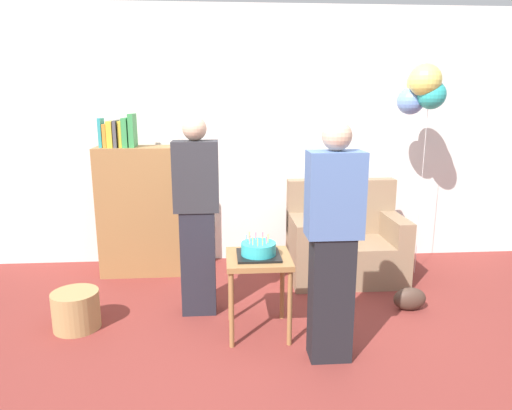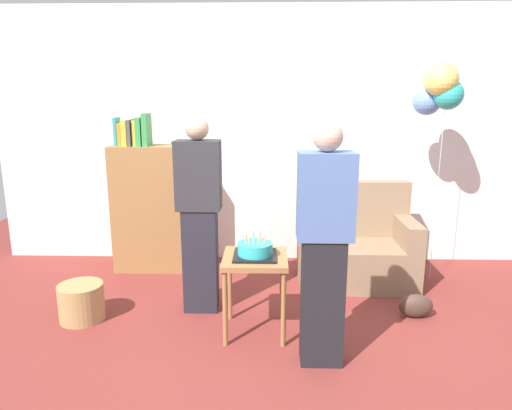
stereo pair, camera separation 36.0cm
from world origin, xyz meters
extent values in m
plane|color=maroon|center=(0.00, 0.00, 0.00)|extent=(8.00, 8.00, 0.00)
cube|color=silver|center=(0.00, 2.05, 1.35)|extent=(6.00, 0.10, 2.70)
cube|color=#8C7054|center=(0.80, 1.32, 0.20)|extent=(1.10, 0.70, 0.40)
cube|color=#8C7054|center=(0.80, 1.59, 0.68)|extent=(1.10, 0.16, 0.56)
cube|color=#8C7054|center=(0.33, 1.32, 0.52)|extent=(0.16, 0.70, 0.24)
cube|color=#8C7054|center=(1.27, 1.32, 0.52)|extent=(0.16, 0.70, 0.24)
cube|color=olive|center=(-1.24, 1.65, 0.65)|extent=(0.80, 0.36, 1.30)
cube|color=teal|center=(-1.57, 1.65, 1.44)|extent=(0.03, 0.16, 0.28)
cube|color=orange|center=(-1.53, 1.65, 1.41)|extent=(0.03, 0.20, 0.22)
cube|color=gold|center=(-1.48, 1.65, 1.43)|extent=(0.05, 0.22, 0.25)
cube|color=#4C4C51|center=(-1.42, 1.65, 1.43)|extent=(0.03, 0.26, 0.26)
cube|color=gold|center=(-1.38, 1.65, 1.43)|extent=(0.03, 0.21, 0.25)
cube|color=#38934C|center=(-1.33, 1.65, 1.44)|extent=(0.05, 0.25, 0.28)
cube|color=#38934C|center=(-1.27, 1.65, 1.46)|extent=(0.05, 0.22, 0.32)
cube|color=olive|center=(-0.15, 0.30, 0.59)|extent=(0.48, 0.48, 0.04)
cylinder|color=olive|center=(-0.36, 0.09, 0.29)|extent=(0.04, 0.04, 0.57)
cylinder|color=olive|center=(0.06, 0.09, 0.29)|extent=(0.04, 0.04, 0.57)
cylinder|color=olive|center=(-0.36, 0.51, 0.29)|extent=(0.04, 0.04, 0.57)
cylinder|color=olive|center=(0.06, 0.51, 0.29)|extent=(0.04, 0.04, 0.57)
cube|color=black|center=(-0.15, 0.30, 0.62)|extent=(0.32, 0.32, 0.02)
cylinder|color=#2DB2B7|center=(-0.15, 0.30, 0.68)|extent=(0.26, 0.26, 0.09)
cylinder|color=#F2CC4C|center=(-0.08, 0.30, 0.75)|extent=(0.01, 0.01, 0.06)
cylinder|color=#EA668C|center=(-0.08, 0.34, 0.74)|extent=(0.01, 0.01, 0.05)
cylinder|color=#EA668C|center=(-0.11, 0.38, 0.75)|extent=(0.01, 0.01, 0.06)
cylinder|color=#EA668C|center=(-0.17, 0.39, 0.75)|extent=(0.01, 0.01, 0.05)
cylinder|color=#F2CC4C|center=(-0.22, 0.37, 0.75)|extent=(0.01, 0.01, 0.06)
cylinder|color=#66B2E5|center=(-0.24, 0.32, 0.75)|extent=(0.01, 0.01, 0.06)
cylinder|color=#EA668C|center=(-0.22, 0.28, 0.75)|extent=(0.01, 0.01, 0.06)
cylinder|color=#F2CC4C|center=(-0.20, 0.25, 0.75)|extent=(0.01, 0.01, 0.06)
cylinder|color=#F2CC4C|center=(-0.16, 0.23, 0.75)|extent=(0.01, 0.01, 0.06)
cylinder|color=#F2CC4C|center=(-0.13, 0.24, 0.75)|extent=(0.01, 0.01, 0.06)
cylinder|color=#EA668C|center=(-0.10, 0.27, 0.75)|extent=(0.01, 0.01, 0.05)
cube|color=#23232D|center=(-0.62, 0.69, 0.44)|extent=(0.28, 0.20, 0.88)
cube|color=#2D2D33|center=(-0.62, 0.69, 1.16)|extent=(0.36, 0.22, 0.56)
sphere|color=#D1A889|center=(-0.62, 0.69, 1.53)|extent=(0.19, 0.19, 0.19)
cube|color=black|center=(0.31, -0.09, 0.44)|extent=(0.28, 0.20, 0.88)
cube|color=#4C6BA3|center=(0.31, -0.09, 1.16)|extent=(0.36, 0.22, 0.56)
sphere|color=#D1A889|center=(0.31, -0.09, 1.53)|extent=(0.19, 0.19, 0.19)
cylinder|color=#A88451|center=(-1.57, 0.47, 0.15)|extent=(0.36, 0.36, 0.30)
ellipsoid|color=#473328|center=(1.16, 0.58, 0.10)|extent=(0.28, 0.14, 0.20)
cylinder|color=silver|center=(1.56, 1.41, 0.89)|extent=(0.00, 0.00, 1.77)
sphere|color=#E5D666|center=(1.51, 1.47, 1.90)|extent=(0.29, 0.29, 0.29)
sphere|color=#668ED6|center=(1.42, 1.51, 1.74)|extent=(0.26, 0.26, 0.26)
sphere|color=#E5D666|center=(1.49, 1.36, 1.93)|extent=(0.30, 0.30, 0.30)
sphere|color=#2DADA8|center=(1.56, 1.37, 1.80)|extent=(0.27, 0.27, 0.27)
camera|label=1|loc=(-0.41, -2.95, 1.77)|focal=32.41mm
camera|label=2|loc=(-0.05, -2.96, 1.77)|focal=32.41mm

